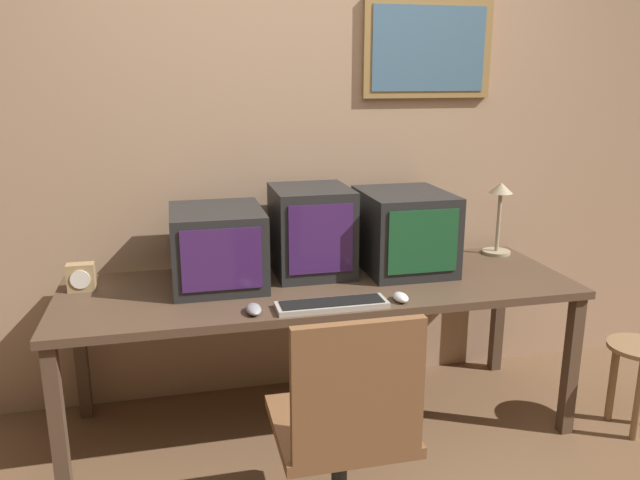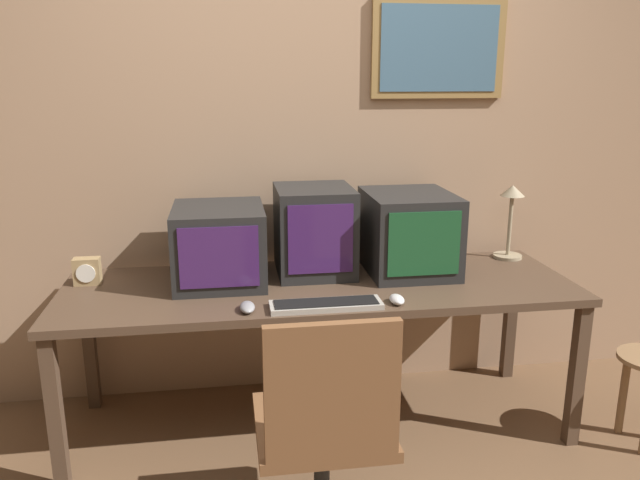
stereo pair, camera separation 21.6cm
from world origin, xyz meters
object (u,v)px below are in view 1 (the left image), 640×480
(mouse_near_keyboard, at_px, (401,297))
(office_chair, at_px, (344,450))
(desk_lamp, at_px, (499,208))
(side_stool, at_px, (638,367))
(keyboard_main, at_px, (332,304))
(desk_clock, at_px, (81,277))
(mouse_far_corner, at_px, (254,309))
(monitor_center, at_px, (312,231))
(monitor_right, at_px, (404,231))
(monitor_left, at_px, (218,247))

(mouse_near_keyboard, xyz_separation_m, office_chair, (-0.39, -0.52, -0.33))
(desk_lamp, height_order, side_stool, desk_lamp)
(keyboard_main, distance_m, desk_clock, 1.11)
(mouse_far_corner, xyz_separation_m, side_stool, (1.77, -0.09, -0.41))
(monitor_center, xyz_separation_m, mouse_far_corner, (-0.34, -0.47, -0.19))
(mouse_near_keyboard, bearing_deg, side_stool, -4.02)
(office_chair, height_order, side_stool, office_chair)
(monitor_center, height_order, mouse_far_corner, monitor_center)
(mouse_near_keyboard, relative_size, desk_lamp, 0.27)
(monitor_right, relative_size, keyboard_main, 1.04)
(keyboard_main, height_order, mouse_near_keyboard, mouse_near_keyboard)
(monitor_left, relative_size, side_stool, 1.11)
(mouse_far_corner, height_order, desk_lamp, desk_lamp)
(keyboard_main, distance_m, office_chair, 0.62)
(monitor_right, height_order, mouse_far_corner, monitor_right)
(mouse_far_corner, distance_m, desk_lamp, 1.49)
(side_stool, bearing_deg, monitor_left, 165.35)
(office_chair, bearing_deg, desk_clock, 133.62)
(mouse_far_corner, xyz_separation_m, desk_lamp, (1.36, 0.55, 0.23))
(monitor_left, height_order, mouse_far_corner, monitor_left)
(mouse_far_corner, bearing_deg, keyboard_main, -1.92)
(mouse_near_keyboard, bearing_deg, mouse_far_corner, 179.29)
(monitor_center, height_order, monitor_right, monitor_center)
(monitor_left, relative_size, mouse_far_corner, 4.01)
(desk_clock, bearing_deg, monitor_left, -3.93)
(mouse_far_corner, xyz_separation_m, office_chair, (0.23, -0.53, -0.33))
(monitor_left, relative_size, monitor_right, 0.99)
(monitor_center, bearing_deg, mouse_near_keyboard, -59.93)
(monitor_right, bearing_deg, desk_clock, 179.09)
(monitor_center, distance_m, mouse_near_keyboard, 0.58)
(monitor_center, height_order, desk_lamp, monitor_center)
(monitor_left, distance_m, mouse_far_corner, 0.44)
(office_chair, bearing_deg, desk_lamp, 43.79)
(mouse_near_keyboard, bearing_deg, monitor_center, 120.07)
(monitor_left, xyz_separation_m, office_chair, (0.34, -0.93, -0.48))
(monitor_right, bearing_deg, mouse_near_keyboard, -111.87)
(monitor_left, relative_size, desk_clock, 3.85)
(mouse_far_corner, relative_size, side_stool, 0.28)
(side_stool, bearing_deg, desk_lamp, 122.19)
(monitor_right, relative_size, desk_lamp, 1.26)
(monitor_left, relative_size, mouse_near_keyboard, 4.63)
(monitor_right, relative_size, mouse_near_keyboard, 4.70)
(desk_lamp, distance_m, office_chair, 1.66)
(office_chair, relative_size, side_stool, 2.17)
(mouse_near_keyboard, height_order, office_chair, office_chair)
(side_stool, bearing_deg, monitor_right, 152.66)
(side_stool, bearing_deg, office_chair, -163.90)
(desk_lamp, relative_size, side_stool, 0.89)
(mouse_near_keyboard, xyz_separation_m, side_stool, (1.15, -0.08, -0.41))
(monitor_left, bearing_deg, desk_lamp, 5.94)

